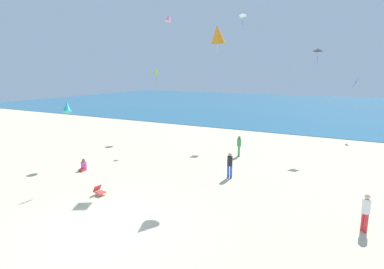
{
  "coord_description": "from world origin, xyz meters",
  "views": [
    {
      "loc": [
        9.6,
        -9.37,
        6.72
      ],
      "look_at": [
        0.0,
        8.72,
        2.59
      ],
      "focal_mm": 29.29,
      "sensor_mm": 36.0,
      "label": 1
    }
  ],
  "objects": [
    {
      "name": "kite_blue",
      "position": [
        9.17,
        27.03,
        5.51
      ],
      "size": [
        0.42,
        0.95,
        1.44
      ],
      "rotation": [
        0.0,
        0.0,
        4.25
      ],
      "color": "blue"
    },
    {
      "name": "ocean_water",
      "position": [
        0.0,
        55.01,
        0.03
      ],
      "size": [
        120.0,
        60.0,
        0.05
      ],
      "primitive_type": "cube",
      "color": "#236084",
      "rests_on": "ground_plane"
    },
    {
      "name": "kite_lime",
      "position": [
        -6.22,
        13.72,
        6.75
      ],
      "size": [
        0.61,
        0.64,
        1.55
      ],
      "rotation": [
        0.0,
        0.0,
        3.8
      ],
      "color": "#99DB33"
    },
    {
      "name": "person_0",
      "position": [
        2.75,
        8.67,
        0.97
      ],
      "size": [
        0.44,
        0.44,
        1.68
      ],
      "rotation": [
        0.0,
        0.0,
        1.96
      ],
      "color": "blue",
      "rests_on": "ground_plane"
    },
    {
      "name": "ground_plane",
      "position": [
        0.0,
        10.0,
        0.0
      ],
      "size": [
        120.0,
        120.0,
        0.0
      ],
      "primitive_type": "plane",
      "color": "beige"
    },
    {
      "name": "kite_white",
      "position": [
        -1.41,
        22.18,
        12.27
      ],
      "size": [
        0.88,
        0.94,
        1.22
      ],
      "rotation": [
        0.0,
        0.0,
        1.02
      ],
      "color": "white"
    },
    {
      "name": "person_3",
      "position": [
        1.49,
        13.98,
        0.96
      ],
      "size": [
        0.45,
        0.45,
        1.67
      ],
      "rotation": [
        0.0,
        0.0,
        3.67
      ],
      "color": "green",
      "rests_on": "ground_plane"
    },
    {
      "name": "person_1",
      "position": [
        10.32,
        4.96,
        0.98
      ],
      "size": [
        0.48,
        0.48,
        1.7
      ],
      "rotation": [
        0.0,
        0.0,
        0.69
      ],
      "color": "red",
      "rests_on": "ground_plane"
    },
    {
      "name": "kite_pink",
      "position": [
        -9.67,
        21.46,
        12.53
      ],
      "size": [
        0.89,
        1.05,
        1.37
      ],
      "rotation": [
        0.0,
        0.0,
        2.91
      ],
      "color": "pink"
    },
    {
      "name": "person_2",
      "position": [
        -6.78,
        5.46,
        0.3
      ],
      "size": [
        0.49,
        0.71,
        0.82
      ],
      "rotation": [
        0.0,
        0.0,
        4.96
      ],
      "color": "#D8599E",
      "rests_on": "ground_plane"
    },
    {
      "name": "kite_orange",
      "position": [
        2.08,
        7.96,
        8.83
      ],
      "size": [
        0.92,
        1.09,
        1.71
      ],
      "rotation": [
        0.0,
        0.0,
        3.05
      ],
      "color": "orange"
    },
    {
      "name": "kite_teal",
      "position": [
        -9.0,
        6.37,
        4.2
      ],
      "size": [
        1.07,
        1.07,
        1.45
      ],
      "rotation": [
        0.0,
        0.0,
        0.77
      ],
      "color": "#1EADAD"
    },
    {
      "name": "beach_chair_far_left",
      "position": [
        -2.62,
        2.67,
        0.25
      ],
      "size": [
        0.65,
        0.54,
        0.54
      ],
      "rotation": [
        0.0,
        0.0,
        6.19
      ],
      "color": "#D13D3D",
      "rests_on": "ground_plane"
    },
    {
      "name": "kite_black",
      "position": [
        6.28,
        19.08,
        8.47
      ],
      "size": [
        0.83,
        0.76,
        1.33
      ],
      "rotation": [
        0.0,
        0.0,
        3.66
      ],
      "color": "black"
    }
  ]
}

